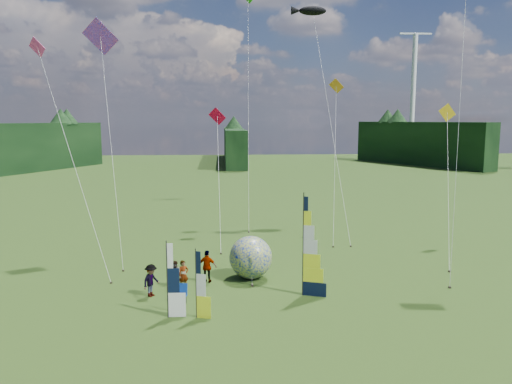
{
  "coord_description": "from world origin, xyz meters",
  "views": [
    {
      "loc": [
        -2.75,
        -21.26,
        9.19
      ],
      "look_at": [
        -1.0,
        4.0,
        5.5
      ],
      "focal_mm": 35.0,
      "sensor_mm": 36.0,
      "label": 1
    }
  ],
  "objects": [
    {
      "name": "spectator_b",
      "position": [
        -5.33,
        5.5,
        0.75
      ],
      "size": [
        0.77,
        0.45,
        1.49
      ],
      "primitive_type": "imported",
      "rotation": [
        0.0,
        0.0,
        -0.13
      ],
      "color": "#66594C",
      "rests_on": "ground"
    },
    {
      "name": "small_kite_pink",
      "position": [
        -11.46,
        8.59,
        7.29
      ],
      "size": [
        8.97,
        8.79,
        14.57
      ],
      "primitive_type": null,
      "rotation": [
        0.0,
        0.0,
        -0.43
      ],
      "color": "#FF4097",
      "rests_on": "ground"
    },
    {
      "name": "spectator_a",
      "position": [
        -4.88,
        5.17,
        0.8
      ],
      "size": [
        0.7,
        0.63,
        1.61
      ],
      "primitive_type": "imported",
      "rotation": [
        0.0,
        0.0,
        0.53
      ],
      "color": "#66594C",
      "rests_on": "ground"
    },
    {
      "name": "small_kite_orange",
      "position": [
        6.14,
        17.32,
        6.53
      ],
      "size": [
        6.65,
        10.45,
        13.05
      ],
      "primitive_type": null,
      "rotation": [
        0.0,
        0.0,
        -0.31
      ],
      "color": "orange",
      "rests_on": "ground"
    },
    {
      "name": "kite_rainbow_delta",
      "position": [
        -9.9,
        11.77,
        8.45
      ],
      "size": [
        6.79,
        10.62,
        16.9
      ],
      "primitive_type": null,
      "rotation": [
        0.0,
        0.0,
        -0.05
      ],
      "color": "red",
      "rests_on": "ground"
    },
    {
      "name": "small_kite_green",
      "position": [
        -0.36,
        22.85,
        10.95
      ],
      "size": [
        6.2,
        11.36,
        21.91
      ],
      "primitive_type": null,
      "rotation": [
        0.0,
        0.0,
        -0.31
      ],
      "color": "green",
      "rests_on": "ground"
    },
    {
      "name": "side_banner_left",
      "position": [
        -3.99,
        1.1,
        1.6
      ],
      "size": [
        0.89,
        0.36,
        3.21
      ],
      "primitive_type": null,
      "rotation": [
        0.0,
        0.0,
        -0.3
      ],
      "color": "#F3FF22",
      "rests_on": "ground"
    },
    {
      "name": "small_kite_yellow",
      "position": [
        12.63,
        11.39,
        5.43
      ],
      "size": [
        6.58,
        11.32,
        10.87
      ],
      "primitive_type": null,
      "rotation": [
        0.0,
        0.0,
        0.09
      ],
      "color": "yellow",
      "rests_on": "ground"
    },
    {
      "name": "feather_banner_main",
      "position": [
        1.44,
        3.76,
        2.64
      ],
      "size": [
        1.37,
        0.57,
        5.28
      ],
      "primitive_type": null,
      "rotation": [
        0.0,
        0.0,
        -0.34
      ],
      "color": "black",
      "rests_on": "ground"
    },
    {
      "name": "treeline_ring",
      "position": [
        0.0,
        0.0,
        4.0
      ],
      "size": [
        210.0,
        210.0,
        8.0
      ],
      "primitive_type": null,
      "color": "#1C3C18",
      "rests_on": "ground"
    },
    {
      "name": "side_banner_far",
      "position": [
        -5.32,
        1.26,
        1.78
      ],
      "size": [
        1.05,
        0.12,
        3.55
      ],
      "primitive_type": null,
      "rotation": [
        0.0,
        0.0,
        -0.02
      ],
      "color": "white",
      "rests_on": "ground"
    },
    {
      "name": "small_kite_red",
      "position": [
        -2.96,
        16.24,
        5.33
      ],
      "size": [
        5.11,
        10.9,
        10.67
      ],
      "primitive_type": null,
      "rotation": [
        0.0,
        0.0,
        -0.24
      ],
      "color": "#EF0630",
      "rests_on": "ground"
    },
    {
      "name": "spectator_d",
      "position": [
        -3.62,
        6.21,
        0.93
      ],
      "size": [
        1.17,
        0.74,
        1.86
      ],
      "primitive_type": "imported",
      "rotation": [
        0.0,
        0.0,
        2.85
      ],
      "color": "#66594C",
      "rests_on": "ground"
    },
    {
      "name": "camp_chair",
      "position": [
        -4.85,
        2.82,
        0.52
      ],
      "size": [
        0.7,
        0.7,
        1.04
      ],
      "primitive_type": null,
      "rotation": [
        0.0,
        0.0,
        -0.19
      ],
      "color": "navy",
      "rests_on": "ground"
    },
    {
      "name": "ground",
      "position": [
        0.0,
        0.0,
        0.0
      ],
      "size": [
        220.0,
        220.0,
        0.0
      ],
      "primitive_type": "plane",
      "color": "#3B571B",
      "rests_on": "ground"
    },
    {
      "name": "bol_inflatable",
      "position": [
        -1.12,
        6.82,
        1.25
      ],
      "size": [
        2.8,
        2.8,
        2.49
      ],
      "primitive_type": "sphere",
      "rotation": [
        0.0,
        0.0,
        0.13
      ],
      "color": "#031A94",
      "rests_on": "ground"
    },
    {
      "name": "kite_whale",
      "position": [
        6.22,
        20.08,
        10.37
      ],
      "size": [
        4.64,
        16.34,
        20.74
      ],
      "primitive_type": null,
      "rotation": [
        0.0,
        0.0,
        0.05
      ],
      "color": "black",
      "rests_on": "ground"
    },
    {
      "name": "turbine_right",
      "position": [
        45.0,
        102.0,
        15.0
      ],
      "size": [
        8.0,
        1.2,
        30.0
      ],
      "primitive_type": null,
      "color": "silver",
      "rests_on": "ground"
    },
    {
      "name": "kite_parafoil",
      "position": [
        10.83,
        6.66,
        10.54
      ],
      "size": [
        8.68,
        10.29,
        21.08
      ],
      "primitive_type": null,
      "rotation": [
        0.0,
        0.0,
        -0.31
      ],
      "color": "red",
      "rests_on": "ground"
    },
    {
      "name": "spectator_c",
      "position": [
        -6.49,
        4.15,
        0.86
      ],
      "size": [
        0.93,
        1.16,
        1.72
      ],
      "primitive_type": "imported",
      "rotation": [
        0.0,
        0.0,
        1.03
      ],
      "color": "#66594C",
      "rests_on": "ground"
    }
  ]
}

